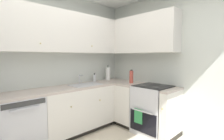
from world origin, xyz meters
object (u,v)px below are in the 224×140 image
oven_range (153,109)px  paper_towel_roll (108,74)px  dishwasher (20,124)px  oil_bottle (131,77)px  soap_bottle (94,78)px

oven_range → paper_towel_roll: (-0.08, 1.18, 0.58)m
dishwasher → oil_bottle: 2.14m
dishwasher → oil_bottle: (1.99, -0.50, 0.59)m
dishwasher → paper_towel_roll: paper_towel_roll is taller
dishwasher → oil_bottle: size_ratio=3.05×
oven_range → dishwasher: bearing=153.0°
paper_towel_roll → dishwasher: bearing=-175.3°
dishwasher → oven_range: bearing=-27.0°
soap_bottle → paper_towel_roll: bearing=-3.0°
oven_range → oil_bottle: size_ratio=3.71×
soap_bottle → paper_towel_roll: (0.38, -0.02, 0.07)m
oven_range → soap_bottle: bearing=110.8°
paper_towel_roll → oil_bottle: 0.66m
oven_range → paper_towel_roll: 1.32m
oven_range → oil_bottle: 0.77m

